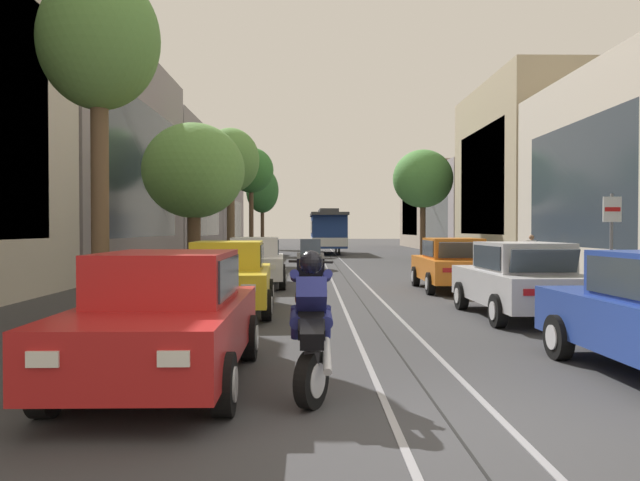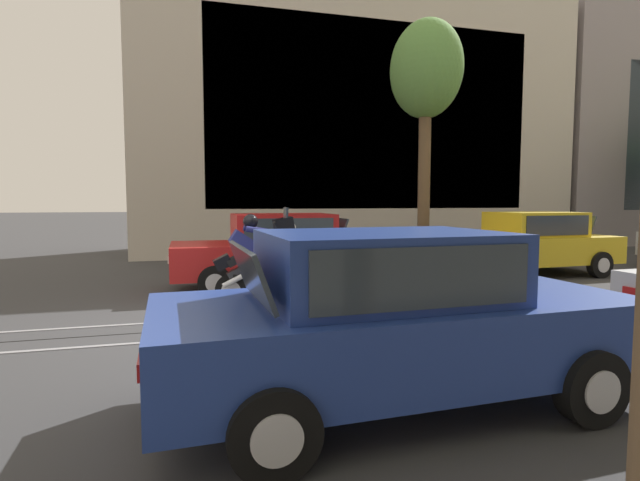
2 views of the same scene
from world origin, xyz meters
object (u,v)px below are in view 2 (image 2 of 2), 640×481
object	(u,v)px
parked_car_red_near_left	(278,251)
fire_hydrant	(549,251)
parked_car_yellow_second_left	(531,243)
street_tree_kerb_left_near	(426,74)
motorcycle_with_rider	(259,255)
parked_car_blue_near_right	(394,318)

from	to	relation	value
parked_car_red_near_left	fire_hydrant	world-z (taller)	parked_car_red_near_left
parked_car_yellow_second_left	street_tree_kerb_left_near	bearing A→B (deg)	-140.95
street_tree_kerb_left_near	fire_hydrant	xyz separation A→B (m)	(0.74, 3.65, -4.93)
motorcycle_with_rider	fire_hydrant	distance (m)	9.51
parked_car_yellow_second_left	parked_car_blue_near_right	distance (m)	9.03
parked_car_yellow_second_left	parked_car_blue_near_right	bearing A→B (deg)	-45.81
parked_car_red_near_left	parked_car_yellow_second_left	distance (m)	6.41
parked_car_red_near_left	street_tree_kerb_left_near	distance (m)	6.88
fire_hydrant	parked_car_red_near_left	bearing A→B (deg)	-79.20
parked_car_red_near_left	parked_car_yellow_second_left	world-z (taller)	same
motorcycle_with_rider	street_tree_kerb_left_near	bearing A→B (deg)	127.78
parked_car_blue_near_right	motorcycle_with_rider	distance (m)	4.50
parked_car_red_near_left	fire_hydrant	size ratio (longest dim) A/B	5.20
parked_car_blue_near_right	fire_hydrant	size ratio (longest dim) A/B	5.25
parked_car_blue_near_right	motorcycle_with_rider	bearing A→B (deg)	-172.68
motorcycle_with_rider	parked_car_yellow_second_left	bearing A→B (deg)	104.58
parked_car_yellow_second_left	parked_car_blue_near_right	size ratio (longest dim) A/B	1.00
parked_car_red_near_left	parked_car_yellow_second_left	xyz separation A→B (m)	(-0.08, 6.41, 0.00)
fire_hydrant	parked_car_yellow_second_left	bearing A→B (deg)	-51.04
parked_car_red_near_left	motorcycle_with_rider	bearing A→B (deg)	-19.98
street_tree_kerb_left_near	motorcycle_with_rider	distance (m)	7.98
parked_car_blue_near_right	street_tree_kerb_left_near	size ratio (longest dim) A/B	0.65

